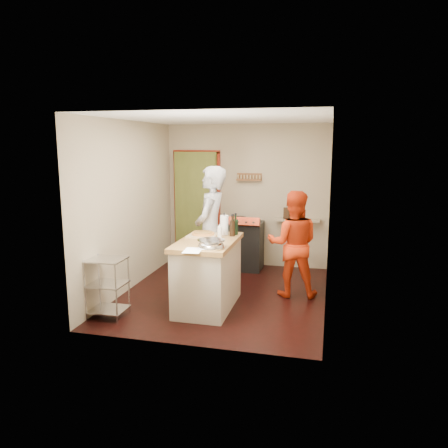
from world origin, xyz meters
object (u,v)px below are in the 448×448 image
(wire_shelving, at_px, (107,285))
(person_red, at_px, (293,244))
(person_stripe, at_px, (211,232))
(island, at_px, (208,272))
(stove, at_px, (245,245))

(wire_shelving, height_order, person_red, person_red)
(wire_shelving, bearing_deg, person_stripe, 47.48)
(island, distance_m, person_red, 1.37)
(person_stripe, xyz_separation_m, person_red, (1.20, 0.24, -0.17))
(wire_shelving, height_order, person_stripe, person_stripe)
(wire_shelving, distance_m, person_red, 2.71)
(stove, height_order, island, island)
(person_red, bearing_deg, wire_shelving, 27.09)
(island, height_order, person_red, person_red)
(stove, height_order, person_red, person_red)
(island, relative_size, person_red, 0.89)
(person_stripe, bearing_deg, stove, 171.64)
(stove, xyz_separation_m, person_red, (0.95, -1.20, 0.34))
(stove, bearing_deg, person_stripe, -99.67)
(person_stripe, bearing_deg, island, 12.45)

